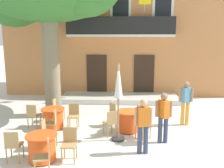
% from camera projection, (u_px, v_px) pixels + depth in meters
% --- Properties ---
extents(ground_plane, '(120.00, 120.00, 0.00)m').
position_uv_depth(ground_plane, '(140.00, 129.00, 9.51)').
color(ground_plane, silver).
extents(building_facade, '(13.00, 5.09, 7.50)m').
position_uv_depth(building_facade, '(121.00, 28.00, 15.67)').
color(building_facade, '#CC844C').
rests_on(building_facade, ground).
extents(entrance_step_platform, '(6.04, 1.87, 0.25)m').
position_uv_depth(entrance_step_platform, '(120.00, 98.00, 13.51)').
color(entrance_step_platform, silver).
rests_on(entrance_step_platform, ground).
extents(cafe_table_near_tree, '(0.86, 0.86, 0.76)m').
position_uv_depth(cafe_table_near_tree, '(53.00, 118.00, 9.50)').
color(cafe_table_near_tree, '#EA561E').
rests_on(cafe_table_near_tree, ground).
extents(cafe_chair_near_tree_0, '(0.41, 0.41, 0.91)m').
position_uv_depth(cafe_chair_near_tree_0, '(74.00, 114.00, 9.52)').
color(cafe_chair_near_tree_0, tan).
rests_on(cafe_chair_near_tree_0, ground).
extents(cafe_chair_near_tree_1, '(0.41, 0.41, 0.91)m').
position_uv_depth(cafe_chair_near_tree_1, '(57.00, 109.00, 10.21)').
color(cafe_chair_near_tree_1, tan).
rests_on(cafe_chair_near_tree_1, ground).
extents(cafe_chair_near_tree_2, '(0.44, 0.44, 0.91)m').
position_uv_depth(cafe_chair_near_tree_2, '(33.00, 114.00, 9.53)').
color(cafe_chair_near_tree_2, tan).
rests_on(cafe_chair_near_tree_2, ground).
extents(cafe_chair_near_tree_3, '(0.45, 0.45, 0.91)m').
position_uv_depth(cafe_chair_near_tree_3, '(52.00, 121.00, 8.75)').
color(cafe_chair_near_tree_3, tan).
rests_on(cafe_chair_near_tree_3, ground).
extents(cafe_table_middle, '(0.86, 0.86, 0.76)m').
position_uv_depth(cafe_table_middle, '(128.00, 121.00, 9.19)').
color(cafe_table_middle, '#EA561E').
rests_on(cafe_table_middle, ground).
extents(cafe_chair_middle_0, '(0.56, 0.56, 0.91)m').
position_uv_depth(cafe_chair_middle_0, '(143.00, 113.00, 9.64)').
color(cafe_chair_middle_0, tan).
rests_on(cafe_chair_middle_0, ground).
extents(cafe_chair_middle_1, '(0.56, 0.56, 0.91)m').
position_uv_depth(cafe_chair_middle_1, '(115.00, 112.00, 9.74)').
color(cafe_chair_middle_1, tan).
rests_on(cafe_chair_middle_1, ground).
extents(cafe_chair_middle_2, '(0.55, 0.55, 0.91)m').
position_uv_depth(cafe_chair_middle_2, '(111.00, 121.00, 8.75)').
color(cafe_chair_middle_2, tan).
rests_on(cafe_chair_middle_2, ground).
extents(cafe_chair_middle_3, '(0.56, 0.56, 0.91)m').
position_uv_depth(cafe_chair_middle_3, '(145.00, 123.00, 8.63)').
color(cafe_chair_middle_3, tan).
rests_on(cafe_chair_middle_3, ground).
extents(cafe_table_front, '(0.86, 0.86, 0.76)m').
position_uv_depth(cafe_table_front, '(42.00, 147.00, 7.07)').
color(cafe_table_front, '#EA561E').
rests_on(cafe_table_front, ground).
extents(cafe_chair_front_0, '(0.41, 0.41, 0.91)m').
position_uv_depth(cafe_chair_front_0, '(47.00, 132.00, 7.78)').
color(cafe_chair_front_0, tan).
rests_on(cafe_chair_front_0, ground).
extents(cafe_chair_front_1, '(0.42, 0.42, 0.91)m').
position_uv_depth(cafe_chair_front_1, '(13.00, 144.00, 6.97)').
color(cafe_chair_front_1, tan).
rests_on(cafe_chair_front_1, ground).
extents(cafe_chair_front_2, '(0.50, 0.50, 0.91)m').
position_uv_depth(cafe_chair_front_2, '(45.00, 155.00, 6.35)').
color(cafe_chair_front_2, tan).
rests_on(cafe_chair_front_2, ground).
extents(cafe_chair_front_3, '(0.40, 0.40, 0.91)m').
position_uv_depth(cafe_chair_front_3, '(69.00, 142.00, 7.09)').
color(cafe_chair_front_3, tan).
rests_on(cafe_chair_front_3, ground).
extents(cafe_umbrella, '(0.44, 0.44, 2.55)m').
position_uv_depth(cafe_umbrella, '(118.00, 91.00, 8.21)').
color(cafe_umbrella, '#997A56').
rests_on(cafe_umbrella, ground).
extents(ground_planter_left, '(0.33, 0.33, 0.78)m').
position_uv_depth(ground_planter_left, '(56.00, 91.00, 13.68)').
color(ground_planter_left, slate).
rests_on(ground_planter_left, ground).
extents(pedestrian_near_entrance, '(0.53, 0.37, 1.70)m').
position_uv_depth(pedestrian_near_entrance, '(186.00, 101.00, 9.74)').
color(pedestrian_near_entrance, gold).
rests_on(pedestrian_near_entrance, ground).
extents(pedestrian_mid_plaza, '(0.53, 0.40, 1.64)m').
position_uv_depth(pedestrian_mid_plaza, '(163.00, 115.00, 8.16)').
color(pedestrian_mid_plaza, '#384260').
rests_on(pedestrian_mid_plaza, ground).
extents(pedestrian_by_tree, '(0.53, 0.30, 1.64)m').
position_uv_depth(pedestrian_by_tree, '(143.00, 123.00, 7.41)').
color(pedestrian_by_tree, '#384260').
rests_on(pedestrian_by_tree, ground).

